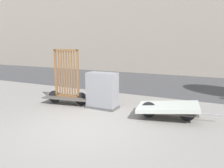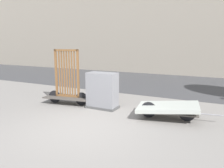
{
  "view_description": "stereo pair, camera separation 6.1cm",
  "coord_description": "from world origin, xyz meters",
  "views": [
    {
      "loc": [
        3.13,
        -4.61,
        2.2
      ],
      "look_at": [
        0.0,
        1.69,
        0.91
      ],
      "focal_mm": 35.0,
      "sensor_mm": 36.0,
      "label": 1
    },
    {
      "loc": [
        3.18,
        -4.58,
        2.2
      ],
      "look_at": [
        0.0,
        1.69,
        0.91
      ],
      "focal_mm": 35.0,
      "sensor_mm": 36.0,
      "label": 2
    }
  ],
  "objects": [
    {
      "name": "building_facade",
      "position": [
        0.0,
        13.28,
        4.89
      ],
      "size": [
        48.0,
        4.0,
        9.79
      ],
      "color": "#9E9384",
      "rests_on": "ground_plane"
    },
    {
      "name": "bike_cart_with_mattress",
      "position": [
        1.84,
        1.69,
        0.34
      ],
      "size": [
        2.49,
        1.34,
        0.51
      ],
      "rotation": [
        0.0,
        0.0,
        0.16
      ],
      "color": "#4C4742",
      "rests_on": "ground_plane"
    },
    {
      "name": "road_strip",
      "position": [
        0.0,
        7.75,
        0.0
      ],
      "size": [
        56.0,
        7.05,
        0.01
      ],
      "color": "#424244",
      "rests_on": "ground_plane"
    },
    {
      "name": "utility_cabinet",
      "position": [
        -0.45,
        1.83,
        0.58
      ],
      "size": [
        1.09,
        0.58,
        1.24
      ],
      "color": "#4C4C4C",
      "rests_on": "ground_plane"
    },
    {
      "name": "ground_plane",
      "position": [
        0.0,
        0.0,
        0.0
      ],
      "size": [
        60.0,
        60.0,
        0.0
      ],
      "primitive_type": "plane",
      "color": "gray"
    },
    {
      "name": "bike_cart_with_bedframe",
      "position": [
        -1.83,
        1.69,
        0.63
      ],
      "size": [
        2.44,
        1.0,
        2.02
      ],
      "rotation": [
        0.0,
        0.0,
        0.17
      ],
      "color": "#4C4742",
      "rests_on": "ground_plane"
    }
  ]
}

